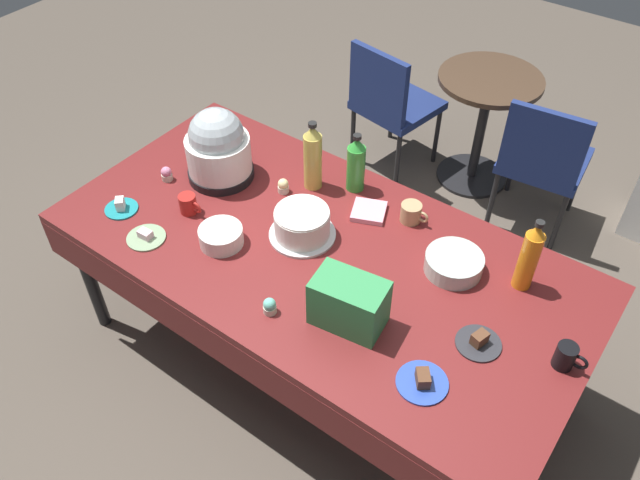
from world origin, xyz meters
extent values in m
plane|color=brown|center=(0.00, 0.00, 0.00)|extent=(9.00, 9.00, 0.00)
cube|color=maroon|center=(0.00, 0.00, 0.73)|extent=(2.20, 1.10, 0.04)
cylinder|color=black|center=(-1.02, -0.47, 0.35)|extent=(0.06, 0.06, 0.71)
cylinder|color=black|center=(-1.02, 0.47, 0.35)|extent=(0.06, 0.06, 0.71)
cylinder|color=black|center=(1.02, 0.47, 0.35)|extent=(0.06, 0.06, 0.71)
cube|color=maroon|center=(0.00, -0.55, 0.62)|extent=(2.20, 0.01, 0.18)
cube|color=maroon|center=(0.00, 0.55, 0.62)|extent=(2.20, 0.01, 0.18)
cylinder|color=silver|center=(-0.11, 0.02, 0.76)|extent=(0.28, 0.28, 0.01)
cylinder|color=white|center=(-0.11, 0.02, 0.82)|extent=(0.23, 0.23, 0.11)
cylinder|color=white|center=(-0.11, 0.02, 0.88)|extent=(0.22, 0.22, 0.01)
cylinder|color=black|center=(-0.65, 0.12, 0.77)|extent=(0.30, 0.30, 0.04)
cylinder|color=white|center=(-0.65, 0.12, 0.87)|extent=(0.29, 0.29, 0.16)
sphere|color=#B2BCC1|center=(-0.65, 0.12, 0.97)|extent=(0.25, 0.25, 0.25)
cylinder|color=#B2C6BC|center=(0.49, 0.22, 0.79)|extent=(0.23, 0.23, 0.07)
cylinder|color=silver|center=(-0.34, -0.21, 0.79)|extent=(0.18, 0.18, 0.07)
cylinder|color=#2D2D33|center=(0.73, -0.05, 0.75)|extent=(0.16, 0.16, 0.01)
cube|color=brown|center=(0.73, -0.05, 0.78)|extent=(0.05, 0.07, 0.05)
cylinder|color=#8CA87F|center=(-0.61, -0.38, 0.75)|extent=(0.16, 0.16, 0.01)
cube|color=beige|center=(-0.61, -0.38, 0.77)|extent=(0.06, 0.04, 0.03)
cylinder|color=beige|center=(-0.93, 0.32, 0.75)|extent=(0.14, 0.14, 0.01)
cube|color=brown|center=(-0.93, 0.32, 0.78)|extent=(0.06, 0.05, 0.04)
cylinder|color=teal|center=(-0.84, -0.31, 0.75)|extent=(0.14, 0.14, 0.01)
cube|color=white|center=(-0.84, -0.31, 0.78)|extent=(0.06, 0.06, 0.05)
cylinder|color=#2D4CB2|center=(0.65, -0.31, 0.75)|extent=(0.18, 0.18, 0.01)
cube|color=brown|center=(0.65, -0.31, 0.78)|extent=(0.07, 0.08, 0.05)
cylinder|color=beige|center=(0.05, -0.37, 0.77)|extent=(0.05, 0.05, 0.03)
sphere|color=#6BC6B2|center=(0.05, -0.37, 0.79)|extent=(0.05, 0.05, 0.05)
cylinder|color=beige|center=(-0.83, -0.05, 0.77)|extent=(0.05, 0.05, 0.03)
sphere|color=pink|center=(-0.83, -0.05, 0.79)|extent=(0.05, 0.05, 0.05)
cylinder|color=beige|center=(-0.35, 0.20, 0.77)|extent=(0.05, 0.05, 0.03)
sphere|color=beige|center=(-0.35, 0.20, 0.79)|extent=(0.05, 0.05, 0.05)
cylinder|color=orange|center=(0.74, 0.30, 0.88)|extent=(0.07, 0.07, 0.26)
cone|color=orange|center=(0.74, 0.30, 1.03)|extent=(0.07, 0.07, 0.05)
cylinder|color=black|center=(0.74, 0.30, 1.07)|extent=(0.03, 0.03, 0.02)
cylinder|color=gold|center=(-0.27, 0.31, 0.88)|extent=(0.08, 0.08, 0.27)
cone|color=gold|center=(-0.27, 0.31, 1.04)|extent=(0.07, 0.07, 0.05)
cylinder|color=black|center=(-0.27, 0.31, 1.07)|extent=(0.04, 0.04, 0.02)
cylinder|color=green|center=(-0.10, 0.41, 0.86)|extent=(0.08, 0.08, 0.22)
cone|color=green|center=(-0.10, 0.41, 0.99)|extent=(0.07, 0.07, 0.05)
cylinder|color=black|center=(-0.10, 0.41, 1.03)|extent=(0.04, 0.04, 0.02)
cylinder|color=black|center=(1.00, 0.04, 0.80)|extent=(0.07, 0.07, 0.10)
torus|color=black|center=(1.05, 0.04, 0.80)|extent=(0.06, 0.01, 0.06)
cylinder|color=tan|center=(0.21, 0.37, 0.79)|extent=(0.09, 0.09, 0.08)
torus|color=tan|center=(0.26, 0.37, 0.80)|extent=(0.05, 0.01, 0.05)
cylinder|color=#B2231E|center=(-0.59, -0.15, 0.79)|extent=(0.07, 0.07, 0.09)
torus|color=#B2231E|center=(-0.54, -0.15, 0.80)|extent=(0.06, 0.01, 0.06)
cube|color=#338C4C|center=(0.30, -0.24, 0.85)|extent=(0.28, 0.20, 0.20)
cube|color=pink|center=(0.04, 0.30, 0.76)|extent=(0.18, 0.18, 0.02)
cube|color=navy|center=(-0.55, 1.56, 0.42)|extent=(0.51, 0.51, 0.05)
cube|color=navy|center=(-0.58, 1.36, 0.65)|extent=(0.42, 0.11, 0.40)
cylinder|color=black|center=(-0.33, 1.71, 0.20)|extent=(0.03, 0.03, 0.40)
cylinder|color=black|center=(-0.71, 1.78, 0.20)|extent=(0.03, 0.03, 0.40)
cylinder|color=black|center=(-0.39, 1.34, 0.20)|extent=(0.03, 0.03, 0.40)
cylinder|color=black|center=(-0.77, 1.40, 0.20)|extent=(0.03, 0.03, 0.40)
cube|color=navy|center=(0.40, 1.56, 0.42)|extent=(0.48, 0.48, 0.05)
cube|color=navy|center=(0.42, 1.36, 0.65)|extent=(0.42, 0.08, 0.40)
cylinder|color=black|center=(0.57, 1.77, 0.20)|extent=(0.03, 0.03, 0.40)
cylinder|color=black|center=(0.19, 1.73, 0.20)|extent=(0.03, 0.03, 0.40)
cylinder|color=black|center=(0.61, 1.39, 0.20)|extent=(0.03, 0.03, 0.40)
cylinder|color=black|center=(0.23, 1.35, 0.20)|extent=(0.03, 0.03, 0.40)
cylinder|color=#473323|center=(-0.05, 1.71, 0.70)|extent=(0.60, 0.60, 0.03)
cylinder|color=black|center=(-0.05, 1.71, 0.35)|extent=(0.06, 0.06, 0.67)
cylinder|color=black|center=(-0.05, 1.71, 0.01)|extent=(0.44, 0.44, 0.02)
camera|label=1|loc=(1.10, -1.49, 2.60)|focal=36.21mm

